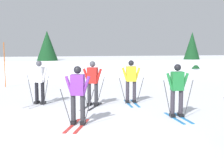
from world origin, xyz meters
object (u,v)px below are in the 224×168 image
at_px(conifer_far_centre, 47,50).
at_px(trail_marker_pole, 5,65).
at_px(skier_red, 93,82).
at_px(conifer_far_left, 192,50).
at_px(skier_yellow, 131,80).
at_px(skier_white, 39,81).
at_px(skier_purple, 78,94).
at_px(skier_green, 177,89).

bearing_deg(conifer_far_centre, trail_marker_pole, -113.81).
relative_size(skier_red, conifer_far_left, 0.51).
relative_size(skier_yellow, conifer_far_left, 0.51).
bearing_deg(skier_red, skier_white, 159.10).
bearing_deg(skier_white, trail_marker_pole, 108.76).
bearing_deg(skier_red, conifer_far_centre, 97.29).
height_order(skier_purple, skier_white, same).
distance_m(trail_marker_pole, conifer_far_left, 14.47).
bearing_deg(trail_marker_pole, conifer_far_centre, 66.19).
bearing_deg(skier_white, conifer_far_left, 42.19).
bearing_deg(skier_yellow, conifer_far_left, 53.75).
height_order(skier_white, conifer_far_centre, conifer_far_centre).
distance_m(skier_white, conifer_far_centre, 11.08).
relative_size(trail_marker_pole, conifer_far_left, 0.73).
distance_m(skier_yellow, conifer_far_left, 13.75).
bearing_deg(skier_red, skier_purple, -107.22).
relative_size(skier_yellow, trail_marker_pole, 0.69).
bearing_deg(skier_green, skier_red, 133.59).
relative_size(skier_white, conifer_far_centre, 0.51).
distance_m(skier_red, trail_marker_pole, 7.48).
bearing_deg(skier_red, skier_yellow, 9.72).
bearing_deg(skier_purple, skier_green, 5.38).
bearing_deg(conifer_far_centre, skier_yellow, -74.94).
distance_m(skier_purple, trail_marker_pole, 9.63).
distance_m(trail_marker_pole, conifer_far_centre, 5.93).
bearing_deg(conifer_far_centre, skier_green, -74.88).
height_order(skier_yellow, trail_marker_pole, trail_marker_pole).
bearing_deg(conifer_far_left, trail_marker_pole, -159.98).
xyz_separation_m(skier_purple, trail_marker_pole, (-3.03, 9.14, 0.32)).
xyz_separation_m(skier_red, trail_marker_pole, (-3.88, 6.38, 0.32)).
relative_size(trail_marker_pole, conifer_far_centre, 0.73).
relative_size(skier_red, skier_white, 1.00).
distance_m(skier_purple, skier_white, 3.68).
bearing_deg(conifer_far_left, skier_white, -137.81).
xyz_separation_m(skier_green, conifer_far_centre, (-3.84, 14.23, 1.03)).
bearing_deg(conifer_far_left, conifer_far_centre, 177.74).
bearing_deg(skier_white, skier_purple, -72.35).
bearing_deg(skier_green, conifer_far_left, 61.91).
xyz_separation_m(skier_purple, conifer_far_centre, (-0.65, 14.53, 1.03)).
bearing_deg(skier_purple, conifer_far_centre, 92.57).
bearing_deg(skier_yellow, trail_marker_pole, 131.85).
height_order(skier_red, conifer_far_left, conifer_far_left).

